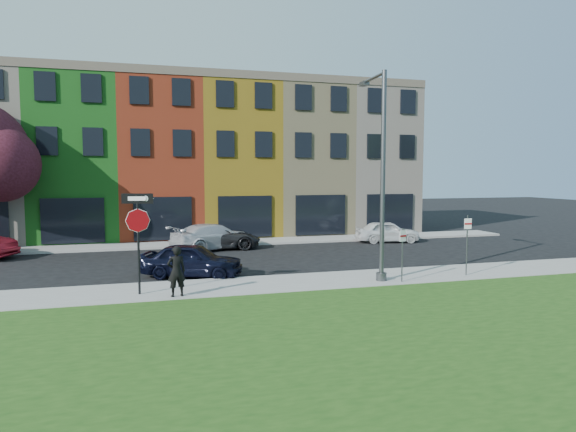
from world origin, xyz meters
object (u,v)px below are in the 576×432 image
object	(u,v)px
man	(176,271)
sedan_near	(192,260)
street_lamp	(381,176)
stop_sign	(138,223)

from	to	relation	value
man	sedan_near	bearing A→B (deg)	-112.89
man	street_lamp	xyz separation A→B (m)	(7.71, 0.63, 3.14)
stop_sign	man	world-z (taller)	stop_sign
stop_sign	man	xyz separation A→B (m)	(1.19, -0.67, -1.58)
sedan_near	street_lamp	world-z (taller)	street_lamp
sedan_near	street_lamp	distance (m)	8.22
man	street_lamp	size ratio (longest dim) A/B	0.21
stop_sign	man	size ratio (longest dim) A/B	2.02
man	sedan_near	world-z (taller)	man
man	sedan_near	size ratio (longest dim) A/B	0.39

